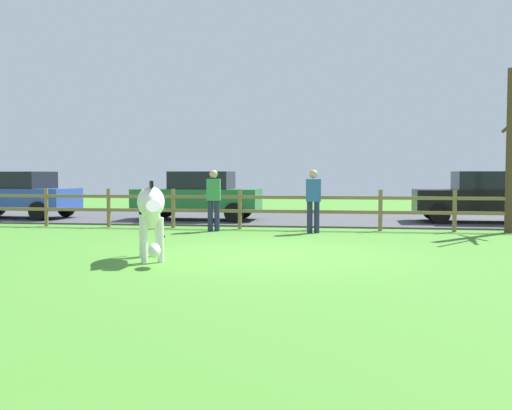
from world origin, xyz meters
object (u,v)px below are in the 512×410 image
Objects in this scene: parked_car_black at (483,196)px; parked_car_blue at (17,194)px; parked_car_green at (199,195)px; crow_on_grass at (160,238)px; visitor_right_of_tree at (214,197)px; zebra at (151,208)px; visitor_left_of_tree at (313,198)px.

parked_car_black is 15.11m from parked_car_blue.
crow_on_grass is at bearing -83.93° from parked_car_green.
visitor_right_of_tree is (-7.67, -3.39, 0.06)m from parked_car_black.
zebra is at bearing -81.70° from parked_car_green.
parked_car_green is at bearing 98.30° from zebra.
parked_car_green is at bearing -178.15° from parked_car_black.
parked_car_blue is at bearing 132.17° from zebra.
visitor_left_of_tree reaches higher than parked_car_green.
visitor_left_of_tree is (2.62, 5.14, -0.02)m from zebra.
crow_on_grass is at bearing -142.14° from parked_car_black.
parked_car_black is 2.46× the size of visitor_right_of_tree.
visitor_left_of_tree is at bearing -145.02° from parked_car_black.
parked_car_green reaches higher than crow_on_grass.
parked_car_green is 2.44× the size of visitor_left_of_tree.
zebra is at bearing -75.85° from crow_on_grass.
parked_car_green is at bearing 110.80° from visitor_right_of_tree.
parked_car_black is 6.11m from visitor_left_of_tree.
visitor_left_of_tree is at bearing -2.31° from visitor_right_of_tree.
parked_car_black is (8.20, 6.38, 0.72)m from crow_on_grass.
visitor_right_of_tree is (7.44, -3.00, 0.06)m from parked_car_blue.
parked_car_black reaches higher than crow_on_grass.
parked_car_green is at bearing 140.07° from visitor_left_of_tree.
parked_car_green is at bearing 0.97° from parked_car_blue.
visitor_left_of_tree is (-5.01, -3.50, 0.06)m from parked_car_black.
parked_car_black is 0.98× the size of parked_car_blue.
zebra is 8.45m from parked_car_green.
crow_on_grass is 6.17m from parked_car_green.
parked_car_blue reaches higher than crow_on_grass.
parked_car_black is 2.46× the size of visitor_left_of_tree.
visitor_left_of_tree and visitor_right_of_tree have the same top height.
crow_on_grass is 4.37m from visitor_left_of_tree.
visitor_right_of_tree reaches higher than parked_car_blue.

